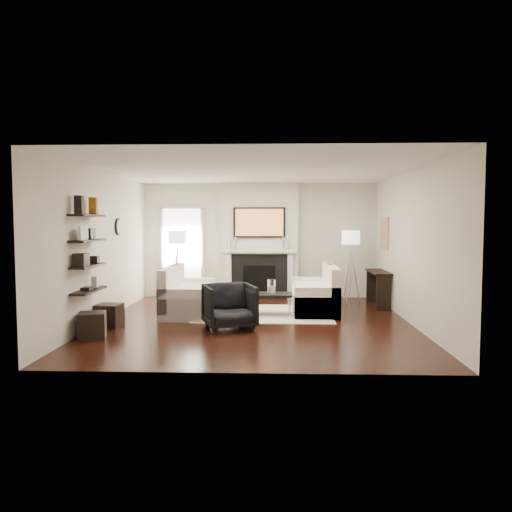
{
  "coord_description": "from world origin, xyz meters",
  "views": [
    {
      "loc": [
        0.34,
        -8.82,
        1.81
      ],
      "look_at": [
        0.0,
        0.6,
        1.15
      ],
      "focal_mm": 35.0,
      "sensor_mm": 36.0,
      "label": 1
    }
  ],
  "objects_px": {
    "armchair": "(229,304)",
    "loveseat_right_base": "(314,301)",
    "loveseat_left_base": "(189,303)",
    "lamp_right_shade": "(351,237)",
    "coffee_table": "(264,294)",
    "ottoman_near": "(109,316)",
    "lamp_left_shade": "(177,237)"
  },
  "relations": [
    {
      "from": "armchair",
      "to": "lamp_right_shade",
      "type": "height_order",
      "value": "lamp_right_shade"
    },
    {
      "from": "coffee_table",
      "to": "armchair",
      "type": "height_order",
      "value": "armchair"
    },
    {
      "from": "coffee_table",
      "to": "lamp_right_shade",
      "type": "xyz_separation_m",
      "value": [
        1.91,
        1.64,
        1.05
      ]
    },
    {
      "from": "loveseat_right_base",
      "to": "armchair",
      "type": "height_order",
      "value": "armchair"
    },
    {
      "from": "coffee_table",
      "to": "lamp_left_shade",
      "type": "xyz_separation_m",
      "value": [
        -1.99,
        1.67,
        1.05
      ]
    },
    {
      "from": "coffee_table",
      "to": "ottoman_near",
      "type": "relative_size",
      "value": 2.75
    },
    {
      "from": "loveseat_left_base",
      "to": "loveseat_right_base",
      "type": "bearing_deg",
      "value": 7.0
    },
    {
      "from": "loveseat_right_base",
      "to": "lamp_left_shade",
      "type": "distance_m",
      "value": 3.47
    },
    {
      "from": "lamp_left_shade",
      "to": "ottoman_near",
      "type": "distance_m",
      "value": 3.2
    },
    {
      "from": "lamp_left_shade",
      "to": "lamp_right_shade",
      "type": "distance_m",
      "value": 3.9
    },
    {
      "from": "coffee_table",
      "to": "ottoman_near",
      "type": "bearing_deg",
      "value": -155.14
    },
    {
      "from": "loveseat_left_base",
      "to": "coffee_table",
      "type": "distance_m",
      "value": 1.49
    },
    {
      "from": "loveseat_right_base",
      "to": "loveseat_left_base",
      "type": "bearing_deg",
      "value": -173.0
    },
    {
      "from": "armchair",
      "to": "loveseat_right_base",
      "type": "bearing_deg",
      "value": 28.04
    },
    {
      "from": "loveseat_left_base",
      "to": "loveseat_right_base",
      "type": "distance_m",
      "value": 2.49
    },
    {
      "from": "loveseat_left_base",
      "to": "lamp_left_shade",
      "type": "bearing_deg",
      "value": 108.55
    },
    {
      "from": "loveseat_right_base",
      "to": "coffee_table",
      "type": "bearing_deg",
      "value": -156.98
    },
    {
      "from": "loveseat_left_base",
      "to": "loveseat_right_base",
      "type": "height_order",
      "value": "same"
    },
    {
      "from": "loveseat_left_base",
      "to": "ottoman_near",
      "type": "relative_size",
      "value": 4.5
    },
    {
      "from": "loveseat_left_base",
      "to": "lamp_right_shade",
      "type": "bearing_deg",
      "value": 24.23
    },
    {
      "from": "coffee_table",
      "to": "lamp_right_shade",
      "type": "bearing_deg",
      "value": 40.74
    },
    {
      "from": "armchair",
      "to": "lamp_left_shade",
      "type": "distance_m",
      "value": 3.4
    },
    {
      "from": "coffee_table",
      "to": "lamp_left_shade",
      "type": "bearing_deg",
      "value": 139.98
    },
    {
      "from": "coffee_table",
      "to": "ottoman_near",
      "type": "distance_m",
      "value": 2.89
    },
    {
      "from": "lamp_left_shade",
      "to": "armchair",
      "type": "bearing_deg",
      "value": -63.55
    },
    {
      "from": "lamp_left_shade",
      "to": "ottoman_near",
      "type": "relative_size",
      "value": 1.0
    },
    {
      "from": "armchair",
      "to": "ottoman_near",
      "type": "xyz_separation_m",
      "value": [
        -2.06,
        0.02,
        -0.22
      ]
    },
    {
      "from": "coffee_table",
      "to": "armchair",
      "type": "xyz_separation_m",
      "value": [
        -0.55,
        -1.23,
        0.02
      ]
    },
    {
      "from": "coffee_table",
      "to": "lamp_right_shade",
      "type": "distance_m",
      "value": 2.73
    },
    {
      "from": "coffee_table",
      "to": "lamp_right_shade",
      "type": "height_order",
      "value": "lamp_right_shade"
    },
    {
      "from": "loveseat_right_base",
      "to": "lamp_right_shade",
      "type": "bearing_deg",
      "value": 53.4
    },
    {
      "from": "loveseat_right_base",
      "to": "armchair",
      "type": "relative_size",
      "value": 2.17
    }
  ]
}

